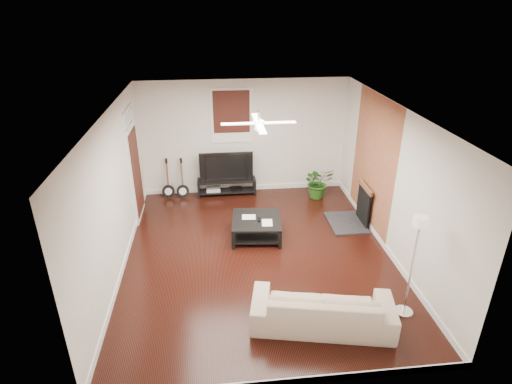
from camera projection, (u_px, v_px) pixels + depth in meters
room at (258, 189)px, 7.41m from camera, size 5.01×6.01×2.81m
brick_accent at (373, 163)px, 8.56m from camera, size 0.02×2.20×2.80m
fireplace at (355, 205)px, 8.93m from camera, size 0.80×1.10×0.92m
window_back at (231, 116)px, 9.82m from camera, size 1.00×0.06×1.30m
door_left at (135, 164)px, 8.94m from camera, size 0.08×1.00×2.50m
tv_stand at (227, 187)px, 10.38m from camera, size 1.44×0.38×0.40m
tv at (226, 165)px, 10.15m from camera, size 1.29×0.17×0.74m
coffee_table at (256, 228)px, 8.54m from camera, size 1.07×1.07×0.41m
sofa at (322, 307)px, 6.20m from camera, size 2.22×1.23×0.61m
floor_lamp at (412, 267)px, 6.19m from camera, size 0.33×0.33×1.72m
potted_plant at (318, 182)px, 10.16m from camera, size 0.78×0.70×0.79m
guitar_left at (167, 179)px, 10.09m from camera, size 0.31×0.22×0.98m
guitar_right at (182, 179)px, 10.09m from camera, size 0.33×0.25×0.98m
ceiling_fan at (259, 123)px, 6.90m from camera, size 1.24×1.24×0.32m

